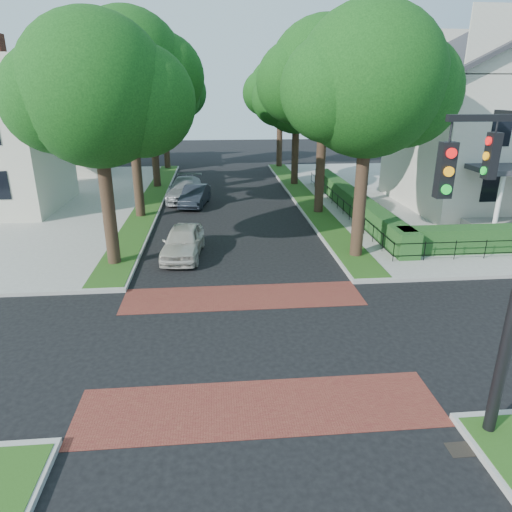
# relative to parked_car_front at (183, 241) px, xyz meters

# --- Properties ---
(ground) EXTENTS (120.00, 120.00, 0.00)m
(ground) POSITION_rel_parked_car_front_xyz_m (2.50, -7.95, -0.73)
(ground) COLOR black
(ground) RESTS_ON ground
(sidewalk_ne) EXTENTS (30.00, 30.00, 0.15)m
(sidewalk_ne) POSITION_rel_parked_car_front_xyz_m (22.00, 11.05, -0.65)
(sidewalk_ne) COLOR gray
(sidewalk_ne) RESTS_ON ground
(crosswalk_far) EXTENTS (9.00, 2.20, 0.01)m
(crosswalk_far) POSITION_rel_parked_car_front_xyz_m (2.50, -4.75, -0.72)
(crosswalk_far) COLOR maroon
(crosswalk_far) RESTS_ON ground
(crosswalk_near) EXTENTS (9.00, 2.20, 0.01)m
(crosswalk_near) POSITION_rel_parked_car_front_xyz_m (2.50, -11.15, -0.72)
(crosswalk_near) COLOR maroon
(crosswalk_near) RESTS_ON ground
(storm_drain) EXTENTS (0.65, 0.45, 0.01)m
(storm_drain) POSITION_rel_parked_car_front_xyz_m (6.80, -12.95, -0.72)
(storm_drain) COLOR black
(storm_drain) RESTS_ON ground
(grass_strip_ne) EXTENTS (1.60, 29.80, 0.02)m
(grass_strip_ne) POSITION_rel_parked_car_front_xyz_m (7.90, 11.15, -0.57)
(grass_strip_ne) COLOR #234313
(grass_strip_ne) RESTS_ON sidewalk_ne
(grass_strip_nw) EXTENTS (1.60, 29.80, 0.02)m
(grass_strip_nw) POSITION_rel_parked_car_front_xyz_m (-2.90, 11.15, -0.57)
(grass_strip_nw) COLOR #234313
(grass_strip_nw) RESTS_ON sidewalk_nw
(tree_right_near) EXTENTS (7.75, 6.67, 10.66)m
(tree_right_near) POSITION_rel_parked_car_front_xyz_m (8.11, -0.71, 6.90)
(tree_right_near) COLOR black
(tree_right_near) RESTS_ON sidewalk_ne
(tree_right_mid) EXTENTS (8.25, 7.09, 11.22)m
(tree_right_mid) POSITION_rel_parked_car_front_xyz_m (8.11, 7.30, 7.26)
(tree_right_mid) COLOR black
(tree_right_mid) RESTS_ON sidewalk_ne
(tree_right_far) EXTENTS (7.25, 6.23, 9.74)m
(tree_right_far) POSITION_rel_parked_car_front_xyz_m (8.10, 16.28, 6.18)
(tree_right_far) COLOR black
(tree_right_far) RESTS_ON sidewalk_ne
(tree_right_back) EXTENTS (7.50, 6.45, 10.20)m
(tree_right_back) POSITION_rel_parked_car_front_xyz_m (8.10, 25.28, 6.54)
(tree_right_back) COLOR black
(tree_right_back) RESTS_ON sidewalk_ne
(tree_left_near) EXTENTS (7.50, 6.45, 10.20)m
(tree_left_near) POSITION_rel_parked_car_front_xyz_m (-2.90, -0.72, 6.54)
(tree_left_near) COLOR black
(tree_left_near) RESTS_ON sidewalk_nw
(tree_left_mid) EXTENTS (8.00, 6.88, 11.48)m
(tree_left_mid) POSITION_rel_parked_car_front_xyz_m (-2.89, 7.30, 7.62)
(tree_left_mid) COLOR black
(tree_left_mid) RESTS_ON sidewalk_nw
(tree_left_far) EXTENTS (7.00, 6.02, 9.86)m
(tree_left_far) POSITION_rel_parked_car_front_xyz_m (-2.90, 16.27, 6.39)
(tree_left_far) COLOR black
(tree_left_far) RESTS_ON sidewalk_nw
(tree_left_back) EXTENTS (7.75, 6.66, 10.44)m
(tree_left_back) POSITION_rel_parked_car_front_xyz_m (-2.89, 25.29, 6.68)
(tree_left_back) COLOR black
(tree_left_back) RESTS_ON sidewalk_nw
(hedge_main_road) EXTENTS (1.00, 18.00, 1.20)m
(hedge_main_road) POSITION_rel_parked_car_front_xyz_m (10.20, 7.05, 0.02)
(hedge_main_road) COLOR #16411B
(hedge_main_road) RESTS_ON sidewalk_ne
(fence_main_road) EXTENTS (0.06, 18.00, 0.90)m
(fence_main_road) POSITION_rel_parked_car_front_xyz_m (9.40, 7.05, -0.13)
(fence_main_road) COLOR black
(fence_main_road) RESTS_ON sidewalk_ne
(house_victorian) EXTENTS (13.00, 13.05, 12.48)m
(house_victorian) POSITION_rel_parked_car_front_xyz_m (20.01, 7.97, 5.29)
(house_victorian) COLOR beige
(house_victorian) RESTS_ON sidewalk_ne
(house_left_far) EXTENTS (10.00, 9.00, 10.14)m
(house_left_far) POSITION_rel_parked_car_front_xyz_m (-12.99, 24.05, 4.31)
(house_left_far) COLOR beige
(house_left_far) RESTS_ON sidewalk_nw
(parked_car_front) EXTENTS (2.10, 4.41, 1.46)m
(parked_car_front) POSITION_rel_parked_car_front_xyz_m (0.00, 0.00, 0.00)
(parked_car_front) COLOR beige
(parked_car_front) RESTS_ON ground
(parked_car_middle) EXTENTS (2.11, 4.29, 1.35)m
(parked_car_middle) POSITION_rel_parked_car_front_xyz_m (0.20, 9.95, -0.05)
(parked_car_middle) COLOR black
(parked_car_middle) RESTS_ON ground
(parked_car_rear) EXTENTS (2.60, 5.43, 1.53)m
(parked_car_rear) POSITION_rel_parked_car_front_xyz_m (-0.55, 11.73, 0.03)
(parked_car_rear) COLOR gray
(parked_car_rear) RESTS_ON ground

